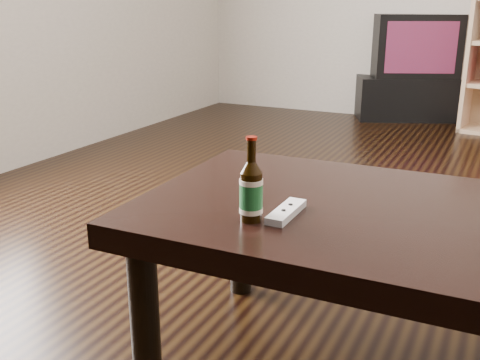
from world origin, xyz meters
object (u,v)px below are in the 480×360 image
at_px(tv_stand, 410,97).
at_px(remote, 286,212).
at_px(coffee_table, 397,237).
at_px(tv, 415,46).
at_px(beer_bottle, 251,192).

height_order(tv_stand, remote, remote).
bearing_deg(remote, coffee_table, 29.92).
bearing_deg(tv_stand, tv, -90.00).
relative_size(tv_stand, tv, 1.13).
height_order(tv_stand, beer_bottle, beer_bottle).
distance_m(tv, coffee_table, 3.89).
bearing_deg(coffee_table, remote, -150.20).
bearing_deg(remote, tv_stand, 95.49).
height_order(coffee_table, remote, remote).
distance_m(tv, remote, 4.00).
relative_size(tv_stand, remote, 5.62).
bearing_deg(coffee_table, tv, 99.25).
height_order(beer_bottle, remote, beer_bottle).
relative_size(tv, remote, 4.96).
relative_size(beer_bottle, remote, 1.25).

